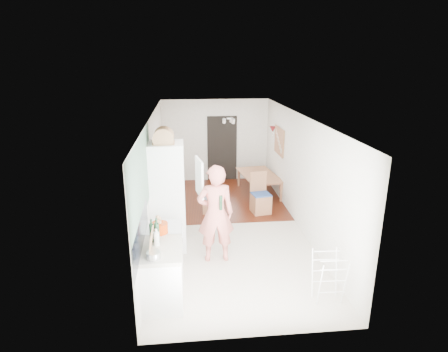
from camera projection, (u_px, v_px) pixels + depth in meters
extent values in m
cube|color=beige|center=(228.00, 227.00, 8.45)|extent=(3.20, 7.00, 0.01)
cube|color=#521B09|center=(221.00, 198.00, 10.20)|extent=(3.20, 3.30, 0.01)
cube|color=gray|center=(142.00, 179.00, 5.84)|extent=(0.02, 3.00, 1.30)
cube|color=black|center=(141.00, 235.00, 5.53)|extent=(0.02, 1.90, 0.50)
cube|color=black|center=(222.00, 149.00, 11.47)|extent=(0.90, 0.04, 2.00)
cube|color=white|center=(163.00, 276.00, 5.78)|extent=(0.60, 0.90, 0.86)
cube|color=beige|center=(161.00, 250.00, 5.64)|extent=(0.62, 0.92, 0.06)
cube|color=white|center=(165.00, 252.00, 6.48)|extent=(0.60, 0.60, 0.88)
cube|color=silver|center=(164.00, 228.00, 6.35)|extent=(0.60, 0.60, 0.04)
cube|color=white|center=(168.00, 197.00, 7.26)|extent=(0.66, 0.66, 2.15)
cube|color=white|center=(199.00, 177.00, 6.90)|extent=(0.14, 0.56, 0.70)
cube|color=white|center=(183.00, 173.00, 7.15)|extent=(0.02, 0.52, 0.66)
cube|color=#AC824C|center=(279.00, 141.00, 9.94)|extent=(0.03, 0.90, 0.70)
cube|color=#995C3E|center=(279.00, 141.00, 9.94)|extent=(0.00, 0.94, 0.74)
cone|color=maroon|center=(273.00, 129.00, 10.49)|extent=(0.18, 0.18, 0.16)
imported|color=#DB7467|center=(216.00, 205.00, 6.78)|extent=(0.82, 0.55, 2.20)
imported|color=#995C3E|center=(260.00, 185.00, 10.48)|extent=(0.95, 1.48, 0.49)
cube|color=slate|center=(210.00, 194.00, 9.04)|extent=(0.50, 0.50, 0.17)
cylinder|color=#D63D08|center=(159.00, 228.00, 6.10)|extent=(0.29, 0.29, 0.17)
cylinder|color=silver|center=(154.00, 255.00, 5.32)|extent=(0.25, 0.25, 0.10)
cylinder|color=#1A3B23|center=(221.00, 203.00, 6.65)|extent=(0.06, 0.06, 0.27)
cylinder|color=#1A3B23|center=(157.00, 233.00, 5.74)|extent=(0.09, 0.09, 0.32)
cylinder|color=#1A3B23|center=(152.00, 233.00, 5.77)|extent=(0.08, 0.08, 0.30)
cylinder|color=silver|center=(157.00, 239.00, 5.68)|extent=(0.11, 0.11, 0.22)
cylinder|color=tan|center=(158.00, 226.00, 6.09)|extent=(0.08, 0.08, 0.24)
cylinder|color=tan|center=(160.00, 226.00, 6.09)|extent=(0.06, 0.06, 0.22)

